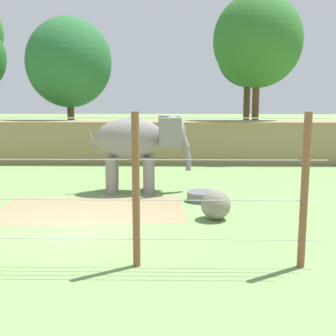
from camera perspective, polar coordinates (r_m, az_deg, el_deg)
The scene contains 10 objects.
ground_plane at distance 14.20m, azimuth -10.55°, elevation -7.57°, with size 120.00×120.00×0.00m, color #759956.
dirt_patch at distance 16.39m, azimuth -9.46°, elevation -5.13°, with size 6.48×3.69×0.01m, color #937F5B.
embankment_wall at distance 26.22m, azimuth -5.16°, elevation 3.30°, with size 36.00×1.80×2.36m, color #997F56.
elephant at distance 18.64m, azimuth -3.77°, elevation 3.27°, with size 4.20×1.77×3.11m.
enrichment_ball at distance 14.97m, azimuth 5.99°, elevation -4.59°, with size 0.98×0.98×0.98m, color gray.
cable_fence at distance 11.08m, azimuth -13.79°, elevation -2.70°, with size 12.65×0.18×3.72m.
water_tub at distance 17.39m, azimuth 4.22°, elevation -3.52°, with size 1.10×1.10×0.35m.
tree_far_left at distance 29.30m, azimuth 11.15°, elevation 15.33°, with size 5.43×5.43×9.90m.
tree_behind_wall at distance 29.77m, azimuth -12.29°, elevation 12.75°, with size 5.31×5.31×8.57m.
tree_far_right at distance 31.09m, azimuth 9.99°, elevation 13.77°, with size 4.07×4.07×8.53m.
Camera 1 is at (2.81, -13.25, 4.27)m, focal length 48.72 mm.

